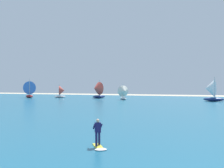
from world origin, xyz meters
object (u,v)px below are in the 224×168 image
Objects in this scene: sailboat_heeled_over at (124,92)px; sailboat_outermost at (211,90)px; kitesurfer at (98,137)px; sailboat_trailing at (61,91)px; sailboat_center_horizon at (97,90)px; sailboat_anchored_offshore at (29,89)px.

sailboat_outermost is at bearing 4.49° from sailboat_heeled_over.
sailboat_outermost reaches higher than kitesurfer.
sailboat_center_horizon reaches higher than sailboat_trailing.
sailboat_trailing is 0.74× the size of sailboat_anchored_offshore.
kitesurfer is at bearing -97.11° from sailboat_outermost.
sailboat_heeled_over is at bearing 105.86° from kitesurfer.
sailboat_outermost reaches higher than sailboat_center_horizon.
sailboat_center_horizon is (-23.66, 54.86, 1.76)m from kitesurfer.
sailboat_trailing is at bearing 122.71° from kitesurfer.
sailboat_heeled_over reaches higher than kitesurfer.
sailboat_center_horizon is at bearing 5.46° from sailboat_trailing.
sailboat_heeled_over is (-20.46, -1.61, -0.68)m from sailboat_outermost.
kitesurfer is at bearing -74.14° from sailboat_heeled_over.
sailboat_anchored_offshore reaches higher than sailboat_center_horizon.
sailboat_anchored_offshore is at bearing 130.77° from kitesurfer.
sailboat_heeled_over is (-14.08, 49.55, 1.25)m from kitesurfer.
sailboat_trailing reaches higher than kitesurfer.
sailboat_heeled_over is 10.97m from sailboat_center_horizon.
sailboat_trailing is 0.77× the size of sailboat_center_horizon.
kitesurfer is 63.97m from sailboat_trailing.
kitesurfer is at bearing -49.23° from sailboat_anchored_offshore.
sailboat_outermost is 1.37× the size of sailboat_heeled_over.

